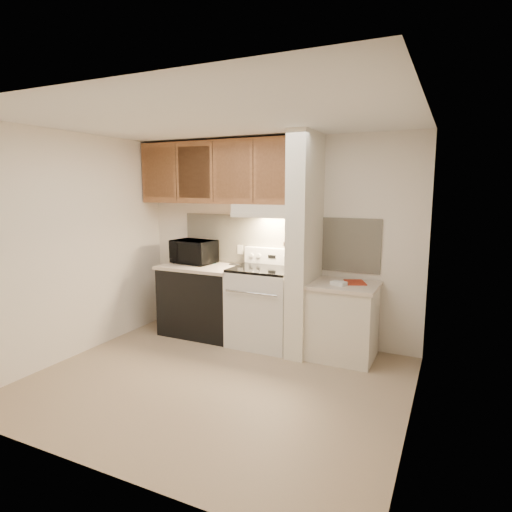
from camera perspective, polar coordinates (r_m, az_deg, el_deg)
The scene contains 50 objects.
floor at distance 4.41m, azimuth -5.41°, elevation -16.37°, with size 3.60×3.60×0.00m, color tan.
ceiling at distance 4.03m, azimuth -5.96°, elevation 17.70°, with size 3.60×3.60×0.00m, color white.
wall_back at distance 5.37m, azimuth 2.57°, elevation 2.18°, with size 3.60×0.02×2.50m, color white.
wall_left at distance 5.19m, azimuth -23.00°, elevation 1.23°, with size 0.02×3.00×2.50m, color white.
wall_right at distance 3.49m, azimuth 20.66°, elevation -2.11°, with size 0.02×3.00×2.50m, color white.
backsplash at distance 5.36m, azimuth 2.52°, elevation 2.01°, with size 2.60×0.02×0.63m, color beige.
range_body at distance 5.21m, azimuth 1.03°, elevation -6.89°, with size 0.76×0.65×0.92m, color silver.
oven_window at distance 4.92m, azimuth -0.49°, elevation -7.36°, with size 0.50×0.01×0.30m, color black.
oven_handle at distance 4.83m, azimuth -0.69°, elevation -4.97°, with size 0.02×0.02×0.65m, color silver.
cooktop at distance 5.10m, azimuth 1.05°, elevation -1.75°, with size 0.74×0.64×0.03m, color black.
range_backguard at distance 5.34m, azimuth 2.31°, elevation -0.02°, with size 0.76×0.08×0.20m, color silver.
range_display at distance 5.30m, azimuth 2.13°, elevation -0.09°, with size 0.10×0.01×0.04m, color black.
range_knob_left_outer at distance 5.41m, azimuth -0.61°, elevation 0.11°, with size 0.05×0.05×0.02m, color silver.
range_knob_left_inner at distance 5.37m, azimuth 0.35°, elevation 0.04°, with size 0.05×0.05×0.02m, color silver.
range_knob_right_inner at distance 5.23m, azimuth 3.93°, elevation -0.22°, with size 0.05×0.05×0.02m, color silver.
range_knob_right_outer at distance 5.20m, azimuth 4.96°, elevation -0.30°, with size 0.05×0.05×0.02m, color silver.
dishwasher_front at distance 5.63m, azimuth -7.16°, elevation -6.01°, with size 1.00×0.63×0.87m, color black.
left_countertop at distance 5.53m, azimuth -7.26°, elevation -1.45°, with size 1.04×0.67×0.04m, color beige.
spoon_rest at distance 5.50m, azimuth -2.62°, elevation -1.17°, with size 0.20×0.06×0.01m, color black.
teal_jar at distance 5.65m, azimuth -5.83°, elevation -0.47°, with size 0.09×0.09×0.10m, color #266167.
outlet at distance 5.57m, azimuth -2.10°, elevation 0.87°, with size 0.08×0.01×0.12m, color beige.
microwave at distance 5.69m, azimuth -8.32°, elevation 0.58°, with size 0.55×0.37×0.31m, color black.
partition_pillar at distance 4.86m, azimuth 6.53°, elevation 1.42°, with size 0.22×0.70×2.50m, color #EFE7CF.
pillar_trim at distance 4.89m, azimuth 5.25°, elevation 2.08°, with size 0.01×0.70×0.04m, color #975E36.
knife_strip at distance 4.85m, azimuth 4.99°, elevation 2.25°, with size 0.02×0.42×0.04m, color black.
knife_blade_a at distance 4.72m, azimuth 4.16°, elevation 0.85°, with size 0.01×0.04×0.16m, color silver.
knife_handle_a at distance 4.70m, azimuth 4.20°, elevation 2.67°, with size 0.02×0.02×0.10m, color black.
knife_blade_b at distance 4.79m, azimuth 4.49°, elevation 0.85°, with size 0.01×0.04×0.18m, color silver.
knife_handle_b at distance 4.77m, azimuth 4.53°, elevation 2.76°, with size 0.02×0.02×0.10m, color black.
knife_blade_c at distance 4.88m, azimuth 4.87°, elevation 0.87°, with size 0.01×0.04×0.20m, color silver.
knife_handle_c at distance 4.86m, azimuth 4.92°, elevation 2.86°, with size 0.02×0.02×0.10m, color black.
knife_blade_d at distance 4.94m, azimuth 5.15°, elevation 1.20°, with size 0.01×0.04×0.16m, color silver.
knife_handle_d at distance 4.91m, azimuth 5.13°, elevation 2.92°, with size 0.02×0.02×0.10m, color black.
knife_blade_e at distance 5.02m, azimuth 5.49°, elevation 1.21°, with size 0.01×0.04×0.18m, color silver.
knife_handle_e at distance 5.00m, azimuth 5.51°, elevation 3.02°, with size 0.02×0.02×0.10m, color black.
oven_mitt at distance 5.08m, azimuth 5.71°, elevation 0.61°, with size 0.03×0.09×0.22m, color gray.
right_cab_base at distance 4.92m, azimuth 11.48°, elevation -8.70°, with size 0.70×0.60×0.81m, color beige.
right_countertop at distance 4.81m, azimuth 11.64°, elevation -3.87°, with size 0.74×0.64×0.04m, color beige.
red_folder at distance 4.88m, azimuth 13.07°, elevation -3.44°, with size 0.21×0.28×0.01m, color #9C2B17.
white_box at distance 4.72m, azimuth 10.96°, elevation -3.60°, with size 0.16×0.10×0.04m, color white.
range_hood at distance 5.13m, azimuth 1.65°, elevation 6.07°, with size 0.78×0.44×0.15m, color beige.
hood_lip at distance 4.94m, azimuth 0.67°, elevation 5.44°, with size 0.78×0.04×0.06m, color beige.
upper_cabinets at distance 5.48m, azimuth -4.89°, elevation 11.04°, with size 2.18×0.33×0.77m, color #975E36.
cab_door_a at distance 5.81m, azimuth -12.82°, elevation 10.74°, with size 0.46×0.01×0.63m, color #975E36.
cab_gap_a at distance 5.64m, azimuth -10.61°, elevation 10.86°, with size 0.01×0.01×0.73m, color black.
cab_door_b at distance 5.49m, azimuth -8.25°, elevation 10.98°, with size 0.46×0.01×0.63m, color #975E36.
cab_gap_b at distance 5.34m, azimuth -5.77°, elevation 11.08°, with size 0.01×0.01×0.73m, color black.
cab_door_c at distance 5.21m, azimuth -3.14°, elevation 11.17°, with size 0.46×0.01×0.63m, color #975E36.
cab_gap_c at distance 5.09m, azimuth -0.39°, elevation 11.24°, with size 0.01×0.01×0.73m, color black.
cab_door_d at distance 4.97m, azimuth 2.50°, elevation 11.28°, with size 0.46×0.01×0.63m, color #975E36.
Camera 1 is at (2.05, -3.42, 1.89)m, focal length 30.00 mm.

